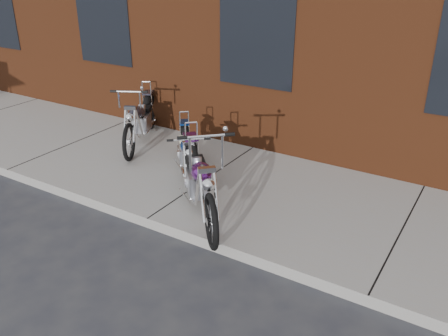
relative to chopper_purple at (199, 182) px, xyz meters
The scene contains 5 objects.
ground 0.95m from the chopper_purple, 129.89° to the right, with size 120.00×120.00×0.00m, color #26272F.
sidewalk 1.16m from the chopper_purple, 117.21° to the left, with size 22.00×3.00×0.15m, color gray.
chopper_purple is the anchor object (origin of this frame).
chopper_blue 1.18m from the chopper_purple, 133.81° to the left, with size 1.36×1.62×0.88m.
chopper_third 2.87m from the chopper_purple, 146.85° to the left, with size 1.15×2.08×1.16m.
Camera 1 is at (3.79, -4.16, 3.44)m, focal length 38.00 mm.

